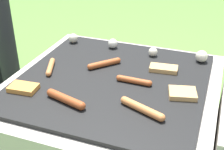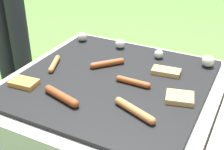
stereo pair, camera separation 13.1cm
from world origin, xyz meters
name	(u,v)px [view 1 (the left image)]	position (x,y,z in m)	size (l,w,h in m)	color
grill	(112,122)	(0.00, 0.00, 0.22)	(0.88, 0.88, 0.45)	#B2AA9E
sausage_front_center	(134,80)	(0.10, 0.00, 0.46)	(0.15, 0.03, 0.02)	#A34C23
sausage_back_right	(66,99)	(-0.10, -0.23, 0.46)	(0.18, 0.07, 0.03)	#93421E
sausage_mid_left	(142,109)	(0.18, -0.18, 0.46)	(0.18, 0.09, 0.03)	#C6753D
sausage_back_center	(104,64)	(-0.07, 0.10, 0.46)	(0.12, 0.13, 0.03)	#A34C23
sausage_back_left	(50,67)	(-0.29, -0.01, 0.46)	(0.07, 0.14, 0.02)	#C6753D
bread_slice_left	(183,93)	(0.30, -0.03, 0.46)	(0.12, 0.11, 0.02)	tan
bread_slice_center	(164,69)	(0.19, 0.15, 0.46)	(0.13, 0.08, 0.02)	tan
bread_slice_right	(23,88)	(-0.30, -0.20, 0.46)	(0.12, 0.08, 0.02)	#D18438
mushroom_row	(138,48)	(0.03, 0.30, 0.47)	(0.72, 0.07, 0.05)	beige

